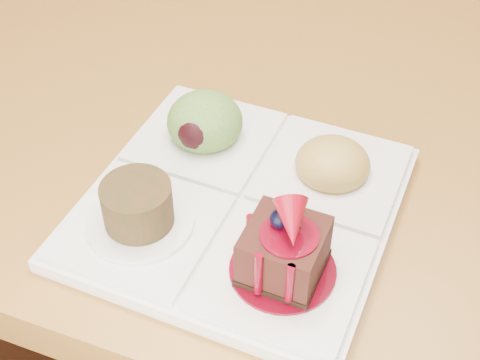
% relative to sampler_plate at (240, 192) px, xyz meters
% --- Properties ---
extents(ground, '(6.00, 6.00, 0.00)m').
position_rel_sampler_plate_xyz_m(ground, '(-0.11, 0.75, -0.77)').
color(ground, brown).
extents(sampler_plate, '(0.24, 0.24, 0.09)m').
position_rel_sampler_plate_xyz_m(sampler_plate, '(0.00, 0.00, 0.00)').
color(sampler_plate, white).
rests_on(sampler_plate, dining_table).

